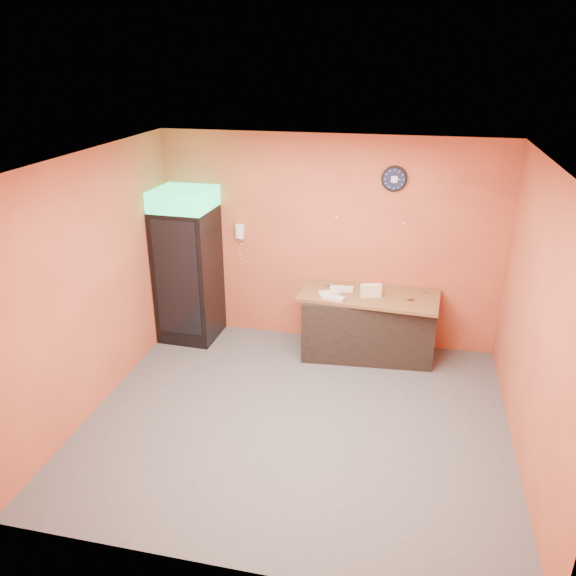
# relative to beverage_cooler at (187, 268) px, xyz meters

# --- Properties ---
(floor) EXTENTS (4.50, 4.50, 0.00)m
(floor) POSITION_rel_beverage_cooler_xyz_m (1.85, -1.60, -1.02)
(floor) COLOR #47474C
(floor) RESTS_ON ground
(back_wall) EXTENTS (4.50, 0.02, 2.80)m
(back_wall) POSITION_rel_beverage_cooler_xyz_m (1.85, 0.40, 0.38)
(back_wall) COLOR #CB5F39
(back_wall) RESTS_ON floor
(left_wall) EXTENTS (0.02, 4.00, 2.80)m
(left_wall) POSITION_rel_beverage_cooler_xyz_m (-0.40, -1.60, 0.38)
(left_wall) COLOR #CB5F39
(left_wall) RESTS_ON floor
(right_wall) EXTENTS (0.02, 4.00, 2.80)m
(right_wall) POSITION_rel_beverage_cooler_xyz_m (4.10, -1.60, 0.38)
(right_wall) COLOR #CB5F39
(right_wall) RESTS_ON floor
(ceiling) EXTENTS (4.50, 4.00, 0.02)m
(ceiling) POSITION_rel_beverage_cooler_xyz_m (1.85, -1.60, 1.78)
(ceiling) COLOR white
(ceiling) RESTS_ON back_wall
(beverage_cooler) EXTENTS (0.76, 0.78, 2.10)m
(beverage_cooler) POSITION_rel_beverage_cooler_xyz_m (0.00, 0.00, 0.00)
(beverage_cooler) COLOR black
(beverage_cooler) RESTS_ON floor
(prep_counter) EXTENTS (1.70, 0.86, 0.83)m
(prep_counter) POSITION_rel_beverage_cooler_xyz_m (2.45, 0.03, -0.61)
(prep_counter) COLOR black
(prep_counter) RESTS_ON floor
(wall_clock) EXTENTS (0.31, 0.06, 0.31)m
(wall_clock) POSITION_rel_beverage_cooler_xyz_m (2.65, 0.37, 1.26)
(wall_clock) COLOR black
(wall_clock) RESTS_ON back_wall
(wall_phone) EXTENTS (0.11, 0.10, 0.20)m
(wall_phone) POSITION_rel_beverage_cooler_xyz_m (0.65, 0.34, 0.46)
(wall_phone) COLOR white
(wall_phone) RESTS_ON back_wall
(butcher_paper) EXTENTS (1.79, 0.92, 0.04)m
(butcher_paper) POSITION_rel_beverage_cooler_xyz_m (2.45, 0.03, -0.18)
(butcher_paper) COLOR brown
(butcher_paper) RESTS_ON prep_counter
(sub_roll_stack) EXTENTS (0.27, 0.17, 0.16)m
(sub_roll_stack) POSITION_rel_beverage_cooler_xyz_m (2.47, -0.06, -0.08)
(sub_roll_stack) COLOR beige
(sub_roll_stack) RESTS_ON butcher_paper
(wrapped_sandwich_left) EXTENTS (0.29, 0.22, 0.04)m
(wrapped_sandwich_left) POSITION_rel_beverage_cooler_xyz_m (1.95, -0.09, -0.14)
(wrapped_sandwich_left) COLOR beige
(wrapped_sandwich_left) RESTS_ON butcher_paper
(wrapped_sandwich_mid) EXTENTS (0.30, 0.17, 0.04)m
(wrapped_sandwich_mid) POSITION_rel_beverage_cooler_xyz_m (2.02, -0.24, -0.14)
(wrapped_sandwich_mid) COLOR beige
(wrapped_sandwich_mid) RESTS_ON butcher_paper
(wrapped_sandwich_right) EXTENTS (0.30, 0.13, 0.04)m
(wrapped_sandwich_right) POSITION_rel_beverage_cooler_xyz_m (2.09, 0.07, -0.14)
(wrapped_sandwich_right) COLOR beige
(wrapped_sandwich_right) RESTS_ON butcher_paper
(kitchen_tool) EXTENTS (0.06, 0.06, 0.06)m
(kitchen_tool) POSITION_rel_beverage_cooler_xyz_m (2.53, 0.08, -0.13)
(kitchen_tool) COLOR silver
(kitchen_tool) RESTS_ON butcher_paper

